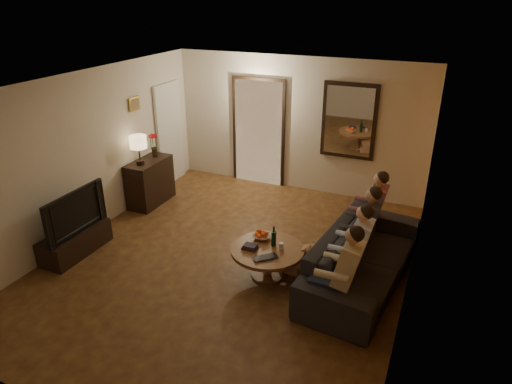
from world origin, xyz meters
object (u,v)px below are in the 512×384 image
at_px(dog, 297,256).
at_px(laptop, 267,259).
at_px(tv, 70,211).
at_px(person_d, 370,214).
at_px(coffee_table, 267,262).
at_px(bowl, 262,236).
at_px(dresser, 150,182).
at_px(tv_stand, 76,242).
at_px(person_c, 362,231).
at_px(person_b, 353,252).
at_px(table_lamp, 139,150).
at_px(person_a, 342,277).
at_px(sofa, 363,257).
at_px(wine_bottle, 274,236).

height_order(dog, laptop, dog).
distance_m(tv, person_d, 4.48).
xyz_separation_m(coffee_table, bowl, (-0.18, 0.22, 0.26)).
height_order(dresser, person_d, person_d).
bearing_deg(bowl, tv_stand, -163.71).
xyz_separation_m(dresser, laptop, (3.02, -1.66, 0.04)).
relative_size(tv, person_c, 0.96).
bearing_deg(person_b, dog, 171.97).
bearing_deg(person_d, tv_stand, -154.92).
relative_size(person_b, dog, 2.14).
bearing_deg(table_lamp, dog, -15.87).
distance_m(person_b, person_c, 0.60).
relative_size(person_b, person_d, 1.00).
bearing_deg(dog, table_lamp, 169.31).
bearing_deg(table_lamp, coffee_table, -21.68).
xyz_separation_m(person_a, person_c, (0.00, 1.20, 0.00)).
height_order(person_a, laptop, person_a).
bearing_deg(tv_stand, person_a, 1.38).
height_order(tv_stand, tv, tv).
xyz_separation_m(dog, coffee_table, (-0.36, -0.23, -0.06)).
xyz_separation_m(person_a, dog, (-0.78, 0.71, -0.32)).
xyz_separation_m(dresser, person_a, (4.05, -1.86, 0.18)).
distance_m(person_b, bowl, 1.33).
height_order(tv, person_a, person_a).
bearing_deg(tv, dog, -76.16).
bearing_deg(coffee_table, tv, -168.76).
bearing_deg(tv_stand, person_c, 17.75).
distance_m(table_lamp, person_a, 4.40).
bearing_deg(person_b, person_d, 90.00).
height_order(person_b, dog, person_b).
distance_m(tv_stand, tv, 0.52).
xyz_separation_m(table_lamp, tv_stand, (0.00, -1.74, -0.93)).
bearing_deg(laptop, sofa, -10.83).
relative_size(dresser, person_c, 0.79).
xyz_separation_m(person_c, laptop, (-1.04, -1.00, -0.14)).
distance_m(dresser, bowl, 2.97).
height_order(dresser, person_c, person_c).
distance_m(person_c, bowl, 1.41).
relative_size(sofa, person_c, 2.12).
xyz_separation_m(tv, wine_bottle, (2.97, 0.68, -0.10)).
relative_size(coffee_table, laptop, 3.10).
distance_m(dresser, person_d, 4.06).
bearing_deg(dresser, person_a, -24.66).
xyz_separation_m(sofa, wine_bottle, (-1.19, -0.32, 0.23)).
xyz_separation_m(person_a, person_d, (0.00, 1.80, 0.00)).
bearing_deg(tv, person_c, -72.25).
relative_size(sofa, bowl, 9.83).
bearing_deg(laptop, person_d, 14.64).
bearing_deg(laptop, bowl, 76.89).
distance_m(person_a, dog, 1.10).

